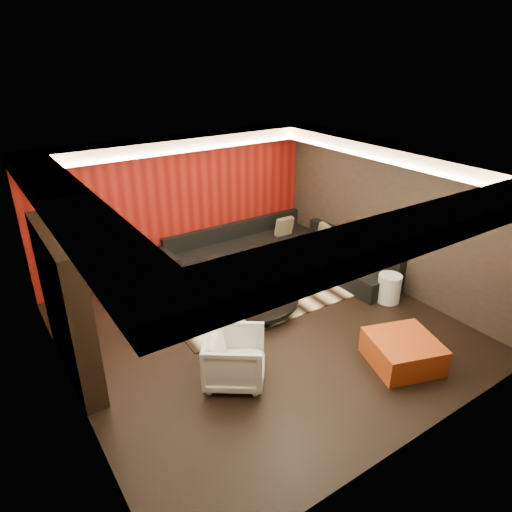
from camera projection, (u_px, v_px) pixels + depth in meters
floor at (261, 329)px, 7.72m from camera, size 6.00×6.00×0.02m
ceiling at (262, 164)px, 6.53m from camera, size 6.00×6.00×0.02m
wall_back at (179, 203)px, 9.39m from camera, size 6.00×0.02×2.80m
wall_left at (60, 310)px, 5.60m from camera, size 0.02×6.00×2.80m
wall_right at (392, 217)px, 8.65m from camera, size 0.02×6.00×2.80m
red_feature_wall at (180, 204)px, 9.36m from camera, size 5.98×0.05×2.78m
soffit_back at (181, 142)px, 8.62m from camera, size 6.00×0.60×0.22m
soffit_front at (415, 229)px, 4.55m from camera, size 6.00×0.60×0.22m
soffit_left at (68, 206)px, 5.22m from camera, size 0.60×4.80×0.22m
soffit_right at (389, 151)px, 7.95m from camera, size 0.60×4.80×0.22m
cove_back at (189, 150)px, 8.40m from camera, size 4.80×0.08×0.04m
cove_front at (388, 227)px, 4.84m from camera, size 4.80×0.08×0.04m
cove_left at (99, 208)px, 5.43m from camera, size 0.08×4.80×0.04m
cove_right at (375, 158)px, 7.82m from camera, size 0.08×4.80×0.04m
tv_surround at (66, 306)px, 6.26m from camera, size 0.30×2.00×2.20m
tv_screen at (74, 281)px, 6.20m from camera, size 0.04×1.30×0.80m
tv_shelf at (82, 327)px, 6.51m from camera, size 0.04×1.60×0.04m
rug at (253, 283)px, 9.20m from camera, size 4.07×3.09×0.02m
coffee_table at (272, 311)px, 8.00m from camera, size 1.48×1.48×0.20m
drum_stool at (187, 312)px, 7.77m from camera, size 0.45×0.45×0.41m
striped_pouf at (150, 277)px, 9.04m from camera, size 0.71×0.71×0.31m
white_side_table at (389, 288)px, 8.45m from camera, size 0.55×0.55×0.53m
orange_ottoman at (403, 351)px, 6.80m from camera, size 1.20×1.20×0.42m
armchair at (235, 358)px, 6.38m from camera, size 1.15×1.15×0.76m
sectional_sofa at (278, 253)px, 9.89m from camera, size 3.65×3.50×0.75m
throw_pillows at (323, 237)px, 9.78m from camera, size 0.73×2.35×0.50m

